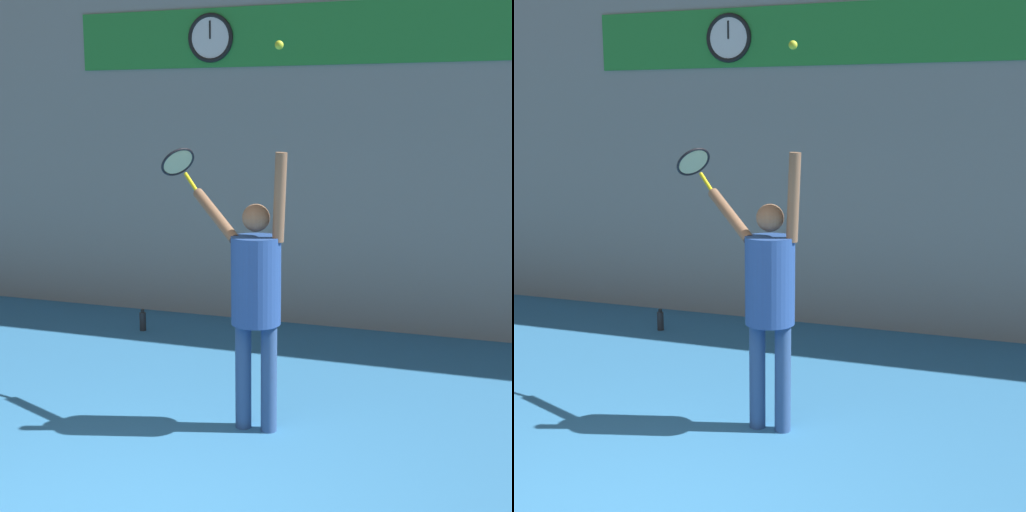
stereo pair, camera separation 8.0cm
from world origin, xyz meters
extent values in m
cube|color=gray|center=(0.00, 5.21, 2.50)|extent=(18.00, 0.10, 5.00)
cube|color=#288C38|center=(0.00, 5.15, 3.43)|extent=(5.95, 0.02, 0.68)
cylinder|color=white|center=(-1.25, 5.13, 3.43)|extent=(0.52, 0.02, 0.52)
torus|color=black|center=(-1.25, 5.13, 3.43)|extent=(0.57, 0.05, 0.57)
cube|color=black|center=(-1.25, 5.12, 3.52)|extent=(0.02, 0.01, 0.21)
cylinder|color=#2D4C7F|center=(0.23, 2.11, 0.44)|extent=(0.13, 0.13, 0.89)
cylinder|color=#2D4C7F|center=(0.44, 2.11, 0.44)|extent=(0.13, 0.13, 0.89)
cylinder|color=#26478C|center=(0.33, 2.11, 1.24)|extent=(0.39, 0.39, 0.70)
sphere|color=brown|center=(0.33, 2.11, 1.73)|extent=(0.22, 0.22, 0.22)
cylinder|color=brown|center=(0.53, 2.10, 1.89)|extent=(0.16, 0.15, 0.68)
cylinder|color=brown|center=(-0.08, 2.30, 1.71)|extent=(0.56, 0.48, 0.39)
cylinder|color=yellow|center=(-0.39, 2.54, 1.94)|extent=(0.19, 0.14, 0.18)
torus|color=black|center=(-0.56, 2.65, 2.11)|extent=(0.35, 0.39, 0.26)
cylinder|color=beige|center=(-0.56, 2.65, 2.11)|extent=(0.29, 0.32, 0.21)
sphere|color=#CCDB2D|center=(0.52, 2.08, 3.00)|extent=(0.06, 0.06, 0.06)
cylinder|color=#262628|center=(-1.81, 4.28, 0.11)|extent=(0.08, 0.08, 0.22)
cylinder|color=black|center=(-1.81, 4.28, 0.24)|extent=(0.04, 0.04, 0.04)
camera|label=1|loc=(2.05, -3.04, 2.47)|focal=50.00mm
camera|label=2|loc=(2.13, -3.01, 2.47)|focal=50.00mm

